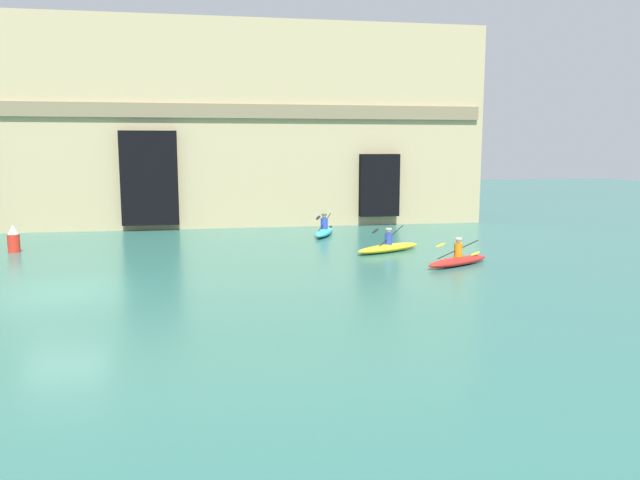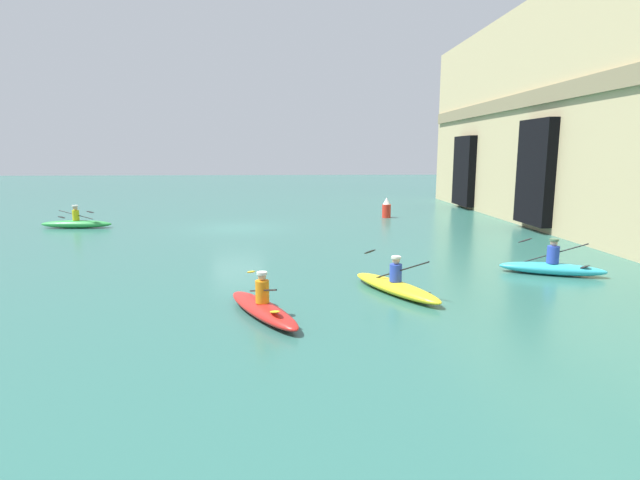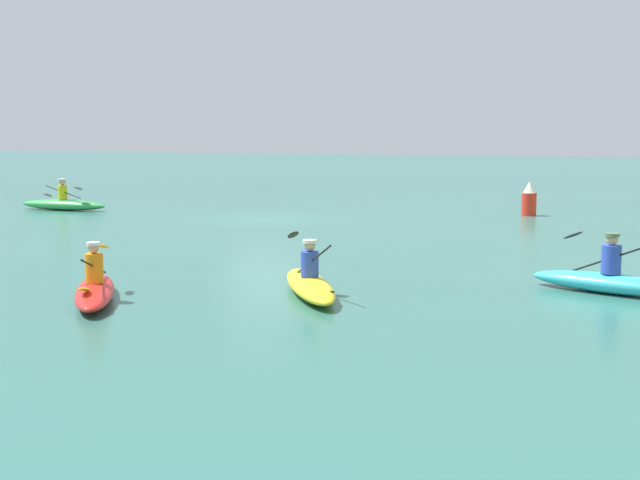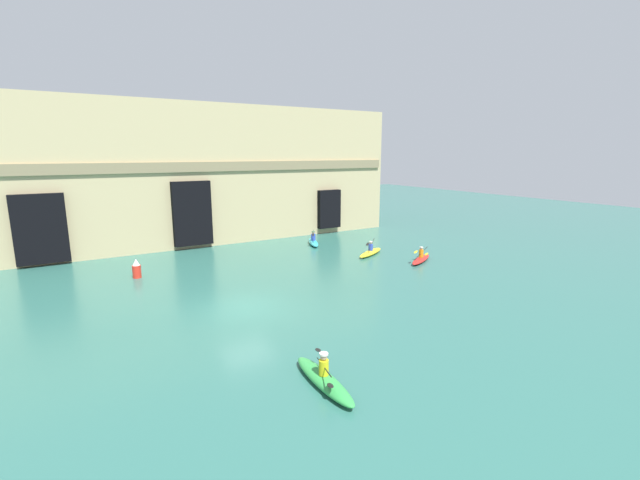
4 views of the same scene
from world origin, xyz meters
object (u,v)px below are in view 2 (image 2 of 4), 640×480
(kayak_red, at_px, (263,307))
(marker_buoy, at_px, (386,208))
(kayak_cyan, at_px, (552,267))
(kayak_green, at_px, (76,223))
(kayak_yellow, at_px, (395,286))

(kayak_red, distance_m, marker_buoy, 18.35)
(kayak_cyan, relative_size, kayak_green, 0.87)
(kayak_red, xyz_separation_m, kayak_green, (-14.18, -10.03, 0.03))
(kayak_cyan, distance_m, kayak_green, 21.52)
(kayak_cyan, bearing_deg, kayak_red, -136.00)
(kayak_yellow, bearing_deg, kayak_green, -160.43)
(kayak_yellow, bearing_deg, kayak_cyan, 81.37)
(kayak_cyan, height_order, marker_buoy, marker_buoy)
(kayak_red, xyz_separation_m, marker_buoy, (-17.30, 6.12, 0.33))
(kayak_yellow, xyz_separation_m, kayak_red, (1.70, -3.42, 0.00))
(kayak_red, height_order, kayak_green, kayak_green)
(kayak_yellow, bearing_deg, kayak_red, -91.15)
(kayak_yellow, distance_m, kayak_red, 3.82)
(kayak_cyan, relative_size, kayak_red, 0.98)
(kayak_yellow, distance_m, kayak_green, 18.35)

